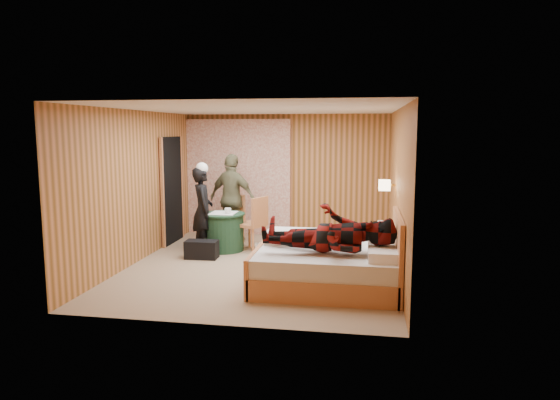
% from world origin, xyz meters
% --- Properties ---
extents(floor, '(4.20, 5.00, 0.01)m').
position_xyz_m(floor, '(0.00, 0.00, 0.00)').
color(floor, '#9E8968').
rests_on(floor, ground).
extents(ceiling, '(4.20, 5.00, 0.01)m').
position_xyz_m(ceiling, '(0.00, 0.00, 2.50)').
color(ceiling, white).
rests_on(ceiling, wall_back).
extents(wall_back, '(4.20, 0.02, 2.50)m').
position_xyz_m(wall_back, '(0.00, 2.50, 1.25)').
color(wall_back, '#C17A4A').
rests_on(wall_back, floor).
extents(wall_left, '(0.02, 5.00, 2.50)m').
position_xyz_m(wall_left, '(-2.10, 0.00, 1.25)').
color(wall_left, '#C17A4A').
rests_on(wall_left, floor).
extents(wall_right, '(0.02, 5.00, 2.50)m').
position_xyz_m(wall_right, '(2.10, 0.00, 1.25)').
color(wall_right, '#C17A4A').
rests_on(wall_right, floor).
extents(curtain, '(2.20, 0.08, 2.40)m').
position_xyz_m(curtain, '(-1.00, 2.43, 1.20)').
color(curtain, white).
rests_on(curtain, floor).
extents(doorway, '(0.06, 0.90, 2.05)m').
position_xyz_m(doorway, '(-2.06, 1.40, 1.02)').
color(doorway, black).
rests_on(doorway, floor).
extents(wall_lamp, '(0.26, 0.24, 0.16)m').
position_xyz_m(wall_lamp, '(1.92, 0.45, 1.30)').
color(wall_lamp, gold).
rests_on(wall_lamp, wall_right).
extents(bed, '(1.98, 1.54, 1.06)m').
position_xyz_m(bed, '(1.13, -0.91, 0.31)').
color(bed, '#DF8B5B').
rests_on(bed, floor).
extents(nightstand, '(0.45, 0.61, 0.59)m').
position_xyz_m(nightstand, '(1.88, 0.55, 0.30)').
color(nightstand, '#DF8B5B').
rests_on(nightstand, floor).
extents(round_table, '(0.78, 0.78, 0.69)m').
position_xyz_m(round_table, '(-0.90, 0.93, 0.35)').
color(round_table, '#21472B').
rests_on(round_table, floor).
extents(chair_far, '(0.48, 0.48, 0.93)m').
position_xyz_m(chair_far, '(-0.89, 1.56, 0.54)').
color(chair_far, '#DF8B5B').
rests_on(chair_far, floor).
extents(chair_near, '(0.60, 0.60, 1.00)m').
position_xyz_m(chair_near, '(-0.32, 0.94, 0.58)').
color(chair_near, '#DF8B5B').
rests_on(chair_near, floor).
extents(duffel_bag, '(0.55, 0.31, 0.31)m').
position_xyz_m(duffel_bag, '(-1.11, 0.30, 0.15)').
color(duffel_bag, black).
rests_on(duffel_bag, floor).
extents(sneaker_left, '(0.32, 0.21, 0.13)m').
position_xyz_m(sneaker_left, '(-0.78, 1.12, 0.07)').
color(sneaker_left, white).
rests_on(sneaker_left, floor).
extents(sneaker_right, '(0.31, 0.16, 0.13)m').
position_xyz_m(sneaker_right, '(-0.18, 1.03, 0.07)').
color(sneaker_right, white).
rests_on(sneaker_right, floor).
extents(woman_standing, '(0.55, 0.66, 1.53)m').
position_xyz_m(woman_standing, '(-1.23, 0.75, 0.77)').
color(woman_standing, black).
rests_on(woman_standing, floor).
extents(man_at_table, '(1.09, 0.74, 1.72)m').
position_xyz_m(man_at_table, '(-0.90, 1.59, 0.86)').
color(man_at_table, '#6A6846').
rests_on(man_at_table, floor).
extents(man_on_bed, '(0.86, 0.67, 1.77)m').
position_xyz_m(man_on_bed, '(1.15, -1.14, 0.96)').
color(man_on_bed, '#620C09').
rests_on(man_on_bed, bed).
extents(book_lower, '(0.18, 0.24, 0.02)m').
position_xyz_m(book_lower, '(1.88, 0.50, 0.60)').
color(book_lower, white).
rests_on(book_lower, nightstand).
extents(book_upper, '(0.22, 0.26, 0.02)m').
position_xyz_m(book_upper, '(1.88, 0.50, 0.62)').
color(book_upper, white).
rests_on(book_upper, nightstand).
extents(cup_nightstand, '(0.11, 0.11, 0.09)m').
position_xyz_m(cup_nightstand, '(1.88, 0.68, 0.63)').
color(cup_nightstand, white).
rests_on(cup_nightstand, nightstand).
extents(cup_table, '(0.15, 0.15, 0.10)m').
position_xyz_m(cup_table, '(-0.80, 0.88, 0.74)').
color(cup_table, white).
rests_on(cup_table, round_table).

